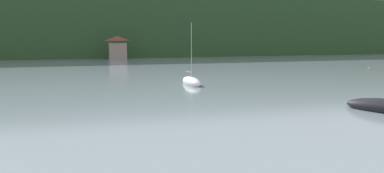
% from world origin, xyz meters
% --- Properties ---
extents(wooded_hillside, '(352.00, 75.19, 46.65)m').
position_xyz_m(wooded_hillside, '(18.08, 171.67, 7.96)').
color(wooded_hillside, '#264223').
rests_on(wooded_hillside, ground_plane).
extents(shore_building_westcentral, '(4.80, 3.97, 6.42)m').
position_xyz_m(shore_building_westcentral, '(0.00, 122.06, 3.12)').
color(shore_building_westcentral, gray).
rests_on(shore_building_westcentral, ground_plane).
extents(sailboat_far_4, '(1.89, 5.55, 8.23)m').
position_xyz_m(sailboat_far_4, '(5.78, 69.52, 0.32)').
color(sailboat_far_4, white).
rests_on(sailboat_far_4, ground_plane).
extents(mooring_buoy_near, '(0.37, 0.37, 0.37)m').
position_xyz_m(mooring_buoy_near, '(46.10, 82.99, 0.00)').
color(mooring_buoy_near, orange).
rests_on(mooring_buoy_near, ground_plane).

